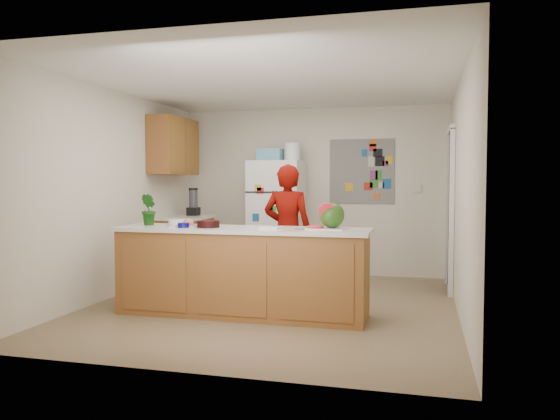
% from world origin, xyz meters
% --- Properties ---
extents(floor, '(4.00, 4.50, 0.02)m').
position_xyz_m(floor, '(0.00, 0.00, -0.01)').
color(floor, brown).
rests_on(floor, ground).
extents(wall_back, '(4.00, 0.02, 2.50)m').
position_xyz_m(wall_back, '(0.00, 2.26, 1.25)').
color(wall_back, beige).
rests_on(wall_back, ground).
extents(wall_left, '(0.02, 4.50, 2.50)m').
position_xyz_m(wall_left, '(-2.01, 0.00, 1.25)').
color(wall_left, beige).
rests_on(wall_left, ground).
extents(wall_right, '(0.02, 4.50, 2.50)m').
position_xyz_m(wall_right, '(2.01, 0.00, 1.25)').
color(wall_right, beige).
rests_on(wall_right, ground).
extents(ceiling, '(4.00, 4.50, 0.02)m').
position_xyz_m(ceiling, '(0.00, 0.00, 2.51)').
color(ceiling, white).
rests_on(ceiling, wall_back).
extents(doorway, '(0.03, 0.85, 2.04)m').
position_xyz_m(doorway, '(1.99, 1.45, 1.02)').
color(doorway, black).
rests_on(doorway, ground).
extents(peninsula_base, '(2.60, 0.62, 0.88)m').
position_xyz_m(peninsula_base, '(-0.20, -0.50, 0.44)').
color(peninsula_base, brown).
rests_on(peninsula_base, floor).
extents(peninsula_top, '(2.68, 0.70, 0.04)m').
position_xyz_m(peninsula_top, '(-0.20, -0.50, 0.90)').
color(peninsula_top, silver).
rests_on(peninsula_top, peninsula_base).
extents(side_counter_base, '(0.60, 0.80, 0.86)m').
position_xyz_m(side_counter_base, '(-1.69, 1.35, 0.43)').
color(side_counter_base, brown).
rests_on(side_counter_base, floor).
extents(side_counter_top, '(0.64, 0.84, 0.04)m').
position_xyz_m(side_counter_top, '(-1.69, 1.35, 0.88)').
color(side_counter_top, silver).
rests_on(side_counter_top, side_counter_base).
extents(upper_cabinets, '(0.35, 1.00, 0.80)m').
position_xyz_m(upper_cabinets, '(-1.82, 1.30, 1.90)').
color(upper_cabinets, brown).
rests_on(upper_cabinets, wall_left).
extents(refrigerator, '(0.75, 0.70, 1.70)m').
position_xyz_m(refrigerator, '(-0.45, 1.88, 0.85)').
color(refrigerator, silver).
rests_on(refrigerator, floor).
extents(fridge_top_bin, '(0.35, 0.28, 0.18)m').
position_xyz_m(fridge_top_bin, '(-0.55, 1.88, 1.79)').
color(fridge_top_bin, '#5999B2').
rests_on(fridge_top_bin, refrigerator).
extents(photo_collage, '(0.95, 0.01, 0.95)m').
position_xyz_m(photo_collage, '(0.75, 2.24, 1.55)').
color(photo_collage, slate).
rests_on(photo_collage, wall_back).
extents(person, '(0.59, 0.39, 1.61)m').
position_xyz_m(person, '(0.06, 0.44, 0.80)').
color(person, '#640802').
rests_on(person, floor).
extents(blender_appliance, '(0.13, 0.13, 0.38)m').
position_xyz_m(blender_appliance, '(-1.64, 1.56, 1.09)').
color(blender_appliance, black).
rests_on(blender_appliance, side_counter_top).
extents(cutting_board, '(0.40, 0.31, 0.01)m').
position_xyz_m(cutting_board, '(0.68, -0.45, 0.93)').
color(cutting_board, silver).
rests_on(cutting_board, peninsula_top).
extents(watermelon, '(0.25, 0.25, 0.25)m').
position_xyz_m(watermelon, '(0.74, -0.43, 1.06)').
color(watermelon, '#205B11').
rests_on(watermelon, cutting_board).
extents(watermelon_slice, '(0.17, 0.17, 0.02)m').
position_xyz_m(watermelon_slice, '(0.58, -0.50, 0.94)').
color(watermelon_slice, red).
rests_on(watermelon_slice, cutting_board).
extents(cherry_bowl, '(0.25, 0.25, 0.07)m').
position_xyz_m(cherry_bowl, '(-0.55, -0.56, 0.96)').
color(cherry_bowl, black).
rests_on(cherry_bowl, peninsula_top).
extents(white_bowl, '(0.26, 0.26, 0.06)m').
position_xyz_m(white_bowl, '(-0.99, -0.35, 0.95)').
color(white_bowl, white).
rests_on(white_bowl, peninsula_top).
extents(cobalt_bowl, '(0.13, 0.13, 0.05)m').
position_xyz_m(cobalt_bowl, '(-0.79, -0.64, 0.95)').
color(cobalt_bowl, '#090660').
rests_on(cobalt_bowl, peninsula_top).
extents(plate, '(0.30, 0.30, 0.02)m').
position_xyz_m(plate, '(-0.79, -0.51, 0.93)').
color(plate, '#C1B492').
rests_on(plate, peninsula_top).
extents(paper_towel, '(0.22, 0.20, 0.02)m').
position_xyz_m(paper_towel, '(0.13, -0.56, 0.93)').
color(paper_towel, white).
rests_on(paper_towel, peninsula_top).
extents(keys, '(0.10, 0.08, 0.01)m').
position_xyz_m(keys, '(0.44, -0.60, 0.93)').
color(keys, gray).
rests_on(keys, peninsula_top).
extents(potted_plant, '(0.24, 0.24, 0.35)m').
position_xyz_m(potted_plant, '(-1.28, -0.45, 1.09)').
color(potted_plant, '#093E0A').
rests_on(potted_plant, peninsula_top).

